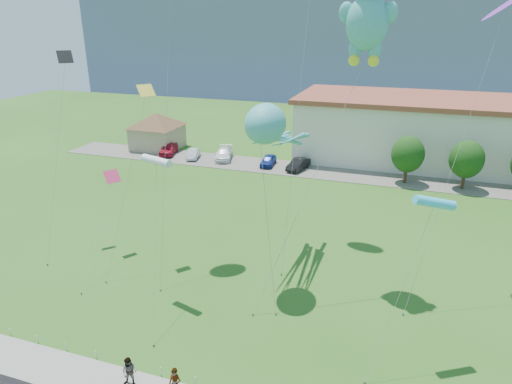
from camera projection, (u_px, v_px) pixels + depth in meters
ground at (189, 363)px, 24.63m from camera, size 160.00×160.00×0.00m
parking_strip at (319, 171)px, 55.58m from camera, size 70.00×6.00×0.06m
hill_ridge at (383, 38)px, 126.33m from camera, size 160.00×50.00×25.00m
pavilion at (157, 128)px, 64.42m from camera, size 9.20×9.20×5.00m
rope_fence at (178, 376)px, 23.39m from camera, size 26.05×0.05×0.50m
tree_near at (408, 154)px, 50.48m from camera, size 3.60×3.60×5.47m
tree_mid at (467, 159)px, 48.67m from camera, size 3.60×3.60×5.47m
pedestrian_left at (175, 384)px, 21.93m from camera, size 0.65×0.43×1.75m
pedestrian_right at (129, 372)px, 22.75m from camera, size 0.90×0.77×1.64m
parked_car_red at (169, 149)px, 62.17m from camera, size 2.93×4.93×1.57m
parked_car_silver at (193, 154)px, 60.47m from camera, size 2.23×3.92×1.22m
parked_car_white at (224, 154)px, 60.04m from camera, size 3.27×5.34×1.45m
parked_car_blue at (268, 160)px, 57.48m from camera, size 1.80×3.94×1.31m
parked_car_black at (298, 164)px, 55.83m from camera, size 2.32×4.39×1.37m
octopus_kite at (272, 132)px, 29.98m from camera, size 3.26×10.75×12.57m
teddy_bear_kite at (368, 16)px, 27.49m from camera, size 6.58×8.65×20.22m
small_kite_cyan at (434, 204)px, 22.73m from camera, size 2.58×4.94×9.28m
small_kite_black at (63, 84)px, 34.85m from camera, size 1.65×6.87×15.13m
small_kite_yellow at (141, 114)px, 32.06m from camera, size 1.84×6.10×13.13m
small_kite_white at (156, 162)px, 27.94m from camera, size 2.45×6.51×9.70m
small_kite_pink at (109, 187)px, 34.55m from camera, size 2.19×7.38×6.54m
small_kite_purple at (504, 12)px, 27.28m from camera, size 4.66×7.78×18.96m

